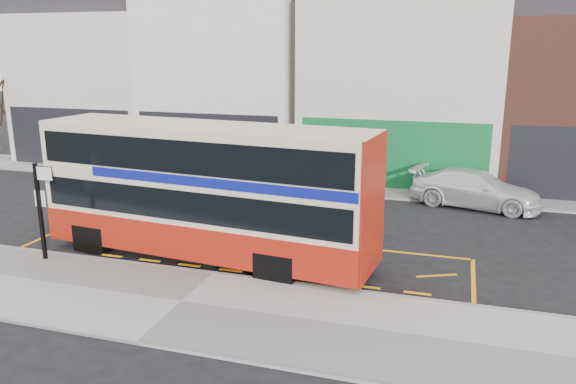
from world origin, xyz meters
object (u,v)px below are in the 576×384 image
(bus_stop_post, at_px, (41,202))
(car_white, at_px, (475,189))
(car_grey, at_px, (304,182))
(car_silver, at_px, (169,168))
(street_tree_right, at_px, (481,111))
(double_decker_bus, at_px, (207,190))

(bus_stop_post, distance_m, car_white, 16.11)
(car_grey, bearing_deg, bus_stop_post, 133.70)
(bus_stop_post, distance_m, car_silver, 10.54)
(car_grey, xyz_separation_m, car_white, (7.03, 0.68, 0.03))
(street_tree_right, bearing_deg, car_grey, -154.62)
(double_decker_bus, xyz_separation_m, car_silver, (-6.05, 8.52, -1.46))
(car_grey, distance_m, street_tree_right, 8.35)
(car_silver, xyz_separation_m, car_grey, (6.87, -0.70, 0.00))
(bus_stop_post, relative_size, street_tree_right, 0.55)
(double_decker_bus, relative_size, bus_stop_post, 3.60)
(double_decker_bus, height_order, car_silver, double_decker_bus)
(car_silver, relative_size, car_grey, 0.97)
(double_decker_bus, relative_size, car_silver, 2.53)
(double_decker_bus, xyz_separation_m, bus_stop_post, (-4.45, -1.83, -0.26))
(street_tree_right, bearing_deg, bus_stop_post, -133.54)
(bus_stop_post, height_order, car_grey, bus_stop_post)
(car_silver, height_order, car_white, car_white)
(bus_stop_post, height_order, street_tree_right, street_tree_right)
(car_white, height_order, street_tree_right, street_tree_right)
(double_decker_bus, distance_m, street_tree_right, 13.76)
(bus_stop_post, bearing_deg, car_white, 36.62)
(car_grey, bearing_deg, double_decker_bus, 156.36)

